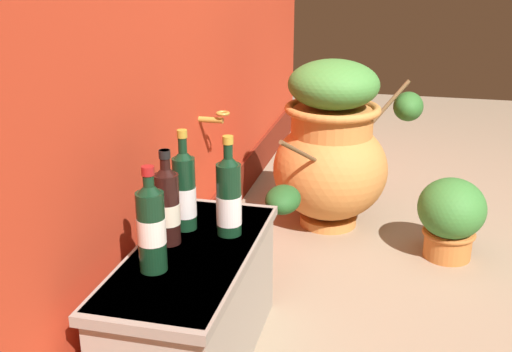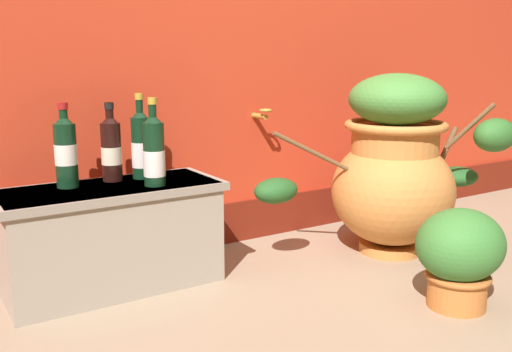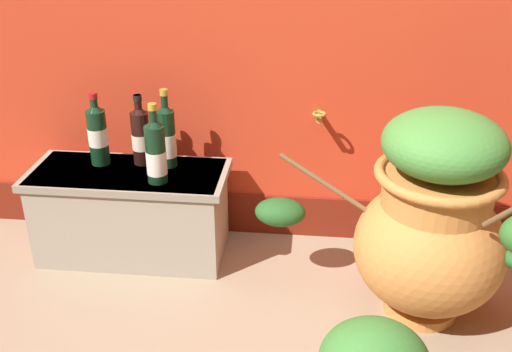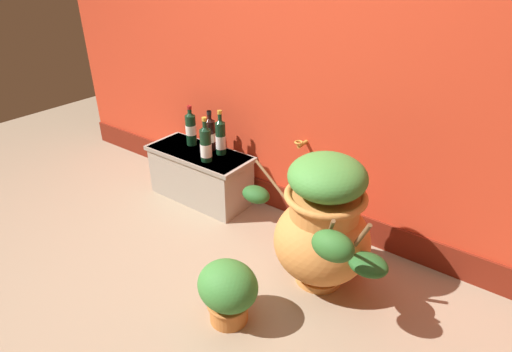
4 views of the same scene
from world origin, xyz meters
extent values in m
plane|color=gray|center=(0.00, 0.00, 0.00)|extent=(7.00, 7.00, 0.00)
cube|color=maroon|center=(0.00, 1.10, 0.09)|extent=(4.40, 0.02, 0.19)
cylinder|color=#B28433|center=(0.10, 1.05, 0.58)|extent=(0.02, 0.10, 0.02)
torus|color=#B28433|center=(0.10, 1.00, 0.61)|extent=(0.06, 0.06, 0.01)
cylinder|color=#CC7F3D|center=(0.50, 0.61, 0.02)|extent=(0.27, 0.27, 0.04)
ellipsoid|color=#CC7F3D|center=(0.50, 0.61, 0.27)|extent=(0.52, 0.52, 0.46)
cylinder|color=#CC7F3D|center=(0.50, 0.61, 0.50)|extent=(0.37, 0.37, 0.12)
torus|color=#CC7F3D|center=(0.50, 0.61, 0.56)|extent=(0.43, 0.43, 0.04)
cylinder|color=brown|center=(0.75, 0.54, 0.46)|extent=(0.09, 0.04, 0.18)
ellipsoid|color=#235623|center=(0.80, 0.52, 0.32)|extent=(0.20, 0.16, 0.09)
cylinder|color=brown|center=(0.14, 0.69, 0.46)|extent=(0.36, 0.11, 0.20)
ellipsoid|color=#235623|center=(-0.03, 0.73, 0.32)|extent=(0.19, 0.14, 0.10)
cylinder|color=brown|center=(0.66, 0.36, 0.57)|extent=(0.10, 0.17, 0.20)
ellipsoid|color=#2D6628|center=(0.71, 0.28, 0.54)|extent=(0.20, 0.14, 0.13)
ellipsoid|color=#428438|center=(0.50, 0.61, 0.67)|extent=(0.40, 0.40, 0.22)
cube|color=#9E9384|center=(-0.65, 0.87, 0.19)|extent=(0.76, 0.33, 0.38)
cube|color=gray|center=(-0.65, 0.87, 0.37)|extent=(0.80, 0.35, 0.03)
cylinder|color=black|center=(-0.78, 0.94, 0.50)|extent=(0.08, 0.08, 0.23)
cone|color=black|center=(-0.78, 0.94, 0.62)|extent=(0.08, 0.08, 0.04)
cylinder|color=black|center=(-0.78, 0.94, 0.65)|extent=(0.03, 0.03, 0.07)
cylinder|color=maroon|center=(-0.78, 0.94, 0.67)|extent=(0.03, 0.03, 0.02)
cylinder|color=white|center=(-0.78, 0.94, 0.50)|extent=(0.08, 0.08, 0.07)
cylinder|color=black|center=(-0.50, 0.95, 0.50)|extent=(0.07, 0.07, 0.23)
cone|color=black|center=(-0.50, 0.95, 0.63)|extent=(0.07, 0.07, 0.04)
cylinder|color=black|center=(-0.50, 0.95, 0.66)|extent=(0.03, 0.03, 0.09)
cylinder|color=#B7932D|center=(-0.50, 0.95, 0.70)|extent=(0.03, 0.03, 0.02)
cylinder|color=silver|center=(-0.50, 0.95, 0.47)|extent=(0.07, 0.07, 0.10)
cylinder|color=black|center=(-0.61, 0.96, 0.49)|extent=(0.07, 0.07, 0.22)
cone|color=black|center=(-0.61, 0.96, 0.61)|extent=(0.07, 0.07, 0.04)
cylinder|color=black|center=(-0.61, 0.96, 0.64)|extent=(0.03, 0.03, 0.07)
cylinder|color=black|center=(-0.61, 0.96, 0.66)|extent=(0.03, 0.03, 0.02)
cylinder|color=beige|center=(-0.61, 0.96, 0.48)|extent=(0.08, 0.08, 0.07)
cylinder|color=black|center=(-0.51, 0.80, 0.50)|extent=(0.08, 0.08, 0.23)
cone|color=black|center=(-0.51, 0.80, 0.62)|extent=(0.08, 0.08, 0.04)
cylinder|color=black|center=(-0.51, 0.80, 0.66)|extent=(0.03, 0.03, 0.09)
cylinder|color=#B7932D|center=(-0.51, 0.80, 0.69)|extent=(0.03, 0.03, 0.02)
cylinder|color=silver|center=(-0.51, 0.80, 0.46)|extent=(0.08, 0.08, 0.09)
cylinder|color=#C17033|center=(0.28, 0.08, 0.06)|extent=(0.20, 0.20, 0.12)
torus|color=#B2672E|center=(0.28, 0.08, 0.11)|extent=(0.22, 0.22, 0.02)
ellipsoid|color=#387A33|center=(0.28, 0.08, 0.22)|extent=(0.31, 0.28, 0.25)
camera|label=1|loc=(-2.20, 0.30, 1.20)|focal=43.50mm
camera|label=2|loc=(-1.27, -1.09, 0.83)|focal=39.78mm
camera|label=3|loc=(0.08, -1.21, 1.42)|focal=41.86mm
camera|label=4|loc=(1.30, -1.07, 1.66)|focal=29.15mm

